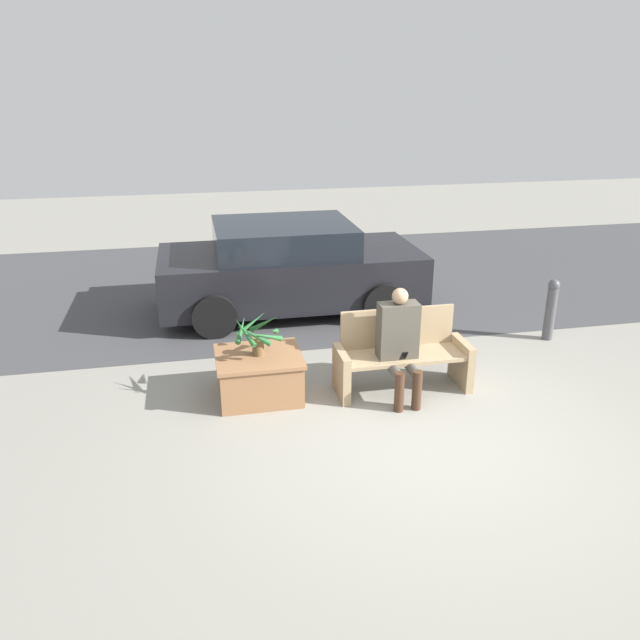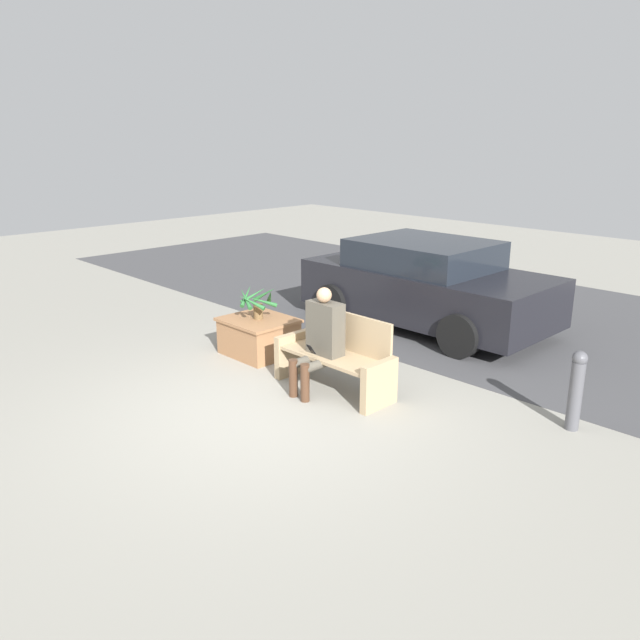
# 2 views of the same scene
# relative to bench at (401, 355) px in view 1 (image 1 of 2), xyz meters

# --- Properties ---
(ground_plane) EXTENTS (30.00, 30.00, 0.00)m
(ground_plane) POSITION_rel_bench_xyz_m (-0.13, -1.03, -0.41)
(ground_plane) COLOR gray
(road_surface) EXTENTS (20.00, 6.00, 0.01)m
(road_surface) POSITION_rel_bench_xyz_m (-0.13, 4.25, -0.40)
(road_surface) COLOR #424244
(road_surface) RESTS_ON ground_plane
(bench) EXTENTS (1.51, 0.53, 0.90)m
(bench) POSITION_rel_bench_xyz_m (0.00, 0.00, 0.00)
(bench) COLOR tan
(bench) RESTS_ON ground_plane
(person_seated) EXTENTS (0.44, 0.58, 1.24)m
(person_seated) POSITION_rel_bench_xyz_m (-0.09, -0.17, 0.27)
(person_seated) COLOR #4C473D
(person_seated) RESTS_ON ground_plane
(planter_box) EXTENTS (0.94, 0.82, 0.51)m
(planter_box) POSITION_rel_bench_xyz_m (-1.61, 0.12, -0.13)
(planter_box) COLOR #936642
(planter_box) RESTS_ON ground_plane
(potted_plant) EXTENTS (0.53, 0.54, 0.44)m
(potted_plant) POSITION_rel_bench_xyz_m (-1.61, 0.11, 0.35)
(potted_plant) COLOR brown
(potted_plant) RESTS_ON planter_box
(parked_car) EXTENTS (3.87, 1.98, 1.35)m
(parked_car) POSITION_rel_bench_xyz_m (-0.83, 2.85, 0.27)
(parked_car) COLOR black
(parked_car) RESTS_ON ground_plane
(bollard_post) EXTENTS (0.15, 0.15, 0.85)m
(bollard_post) POSITION_rel_bench_xyz_m (2.43, 0.97, 0.04)
(bollard_post) COLOR #4C4C51
(bollard_post) RESTS_ON ground_plane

